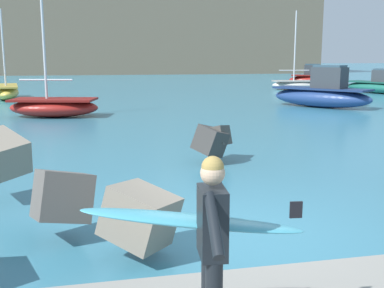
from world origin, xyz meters
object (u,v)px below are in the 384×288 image
Objects in this scene: boat_mid_centre at (6,91)px; boat_far_left at (381,85)px; boat_mid_left at (322,94)px; surfer_with_board at (206,236)px; boat_near_centre at (54,106)px; boat_near_left at (315,78)px; boat_mid_right at (297,84)px.

boat_mid_centre is 28.11m from boat_far_left.
boat_mid_centre is (-18.58, 9.55, -0.24)m from boat_mid_left.
boat_far_left is (21.48, 29.45, -0.64)m from surfer_with_board.
boat_near_centre is (-2.72, 19.51, -0.77)m from surfer_with_board.
boat_near_centre reaches higher than boat_near_left.
surfer_with_board is at bearing -82.08° from boat_near_centre.
surfer_with_board is at bearing -77.70° from boat_mid_centre.
boat_mid_right reaches higher than boat_far_left.
boat_near_centre is at bearing -138.75° from boat_near_left.
boat_near_centre reaches higher than surfer_with_board.
boat_mid_centre reaches higher than boat_far_left.
boat_near_centre is 1.00× the size of boat_mid_right.
boat_mid_right reaches higher than boat_near_centre.
boat_mid_centre is (-28.20, -10.45, -0.18)m from boat_near_left.
boat_mid_left is 0.86× the size of boat_mid_right.
surfer_with_board is at bearing -117.86° from boat_near_left.
boat_near_centre is 1.06× the size of boat_far_left.
surfer_with_board is 24.00m from boat_mid_left.
surfer_with_board is 36.45m from boat_far_left.
boat_near_centre is 1.15× the size of boat_mid_left.
boat_near_left is 0.99× the size of boat_mid_left.
boat_mid_right reaches higher than surfer_with_board.
boat_mid_right is 1.06× the size of boat_far_left.
boat_mid_left is at bearing 5.05° from boat_near_centre.
boat_mid_left is 12.86m from boat_far_left.
boat_mid_centre is at bearing -159.66° from boat_near_left.
boat_mid_right is at bearing 11.33° from boat_mid_centre.
boat_mid_left is (11.96, 20.81, -0.51)m from surfer_with_board.
boat_near_centre is 14.73m from boat_mid_left.
surfer_with_board is 0.36× the size of boat_mid_left.
boat_mid_right reaches higher than boat_mid_centre.
boat_mid_right is at bearing -128.78° from boat_near_left.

